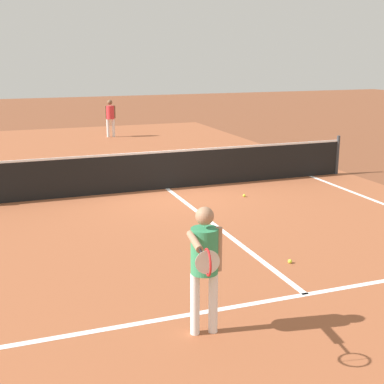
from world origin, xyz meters
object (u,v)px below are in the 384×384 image
(player_far, at_px, (110,115))
(tennis_ball_near_net, at_px, (244,196))
(net, at_px, (167,169))
(tennis_ball_mid_court, at_px, (290,261))
(player_near, at_px, (205,258))

(player_far, xyz_separation_m, tennis_ball_near_net, (1.01, -10.26, -0.86))
(net, relative_size, tennis_ball_mid_court, 151.08)
(tennis_ball_mid_court, height_order, tennis_ball_near_net, same)
(net, relative_size, tennis_ball_near_net, 151.08)
(player_near, distance_m, tennis_ball_near_net, 6.46)
(tennis_ball_mid_court, xyz_separation_m, tennis_ball_near_net, (1.08, 3.95, 0.00))
(player_near, xyz_separation_m, tennis_ball_mid_court, (2.10, 1.60, -0.94))
(net, height_order, tennis_ball_mid_court, net)
(player_near, bearing_deg, player_far, 82.20)
(player_far, bearing_deg, net, -92.86)
(player_near, height_order, tennis_ball_mid_court, player_near)
(net, height_order, player_near, player_near)
(tennis_ball_mid_court, distance_m, tennis_ball_near_net, 4.09)
(net, relative_size, player_far, 6.72)
(tennis_ball_near_net, bearing_deg, net, 136.81)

